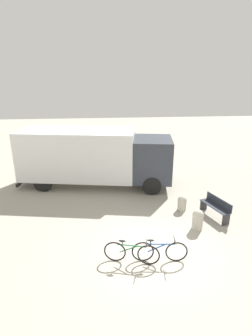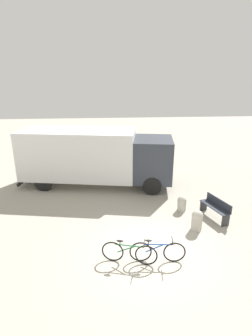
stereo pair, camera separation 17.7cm
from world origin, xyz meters
name	(u,v)px [view 2 (the right image)]	position (x,y,z in m)	size (l,w,h in m)	color
ground_plane	(150,252)	(0.00, 0.00, 0.00)	(60.00, 60.00, 0.00)	#A8A091
delivery_truck	(94,155)	(-1.97, 6.00, 1.63)	(8.11, 3.65, 2.93)	white
park_bench	(216,207)	(3.04, 2.01, 0.47)	(0.81, 1.50, 0.83)	#282D38
bicycle_near	(129,253)	(-0.73, -0.47, 0.37)	(1.70, 0.57, 0.79)	black
bicycle_middle	(157,251)	(0.14, -0.48, 0.37)	(1.74, 0.44, 0.79)	black
bollard_near_bench	(197,220)	(1.98, 1.20, 0.43)	(0.42, 0.42, 0.80)	#B2AD9E
bollard_far_bench	(182,203)	(1.84, 2.71, 0.35)	(0.38, 0.38, 0.67)	#B2AD9E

